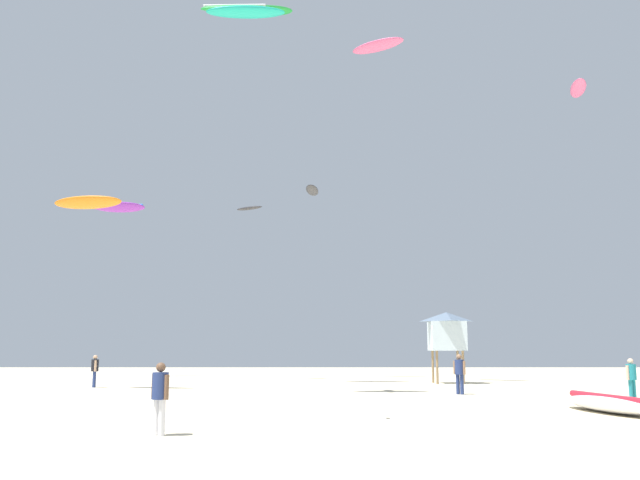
{
  "coord_description": "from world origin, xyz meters",
  "views": [
    {
      "loc": [
        -0.08,
        -13.19,
        2.04
      ],
      "look_at": [
        0.0,
        14.58,
        6.5
      ],
      "focal_mm": 37.9,
      "sensor_mm": 36.0,
      "label": 1
    }
  ],
  "objects_px": {
    "person_foreground": "(158,393)",
    "kite_aloft_7": "(376,46)",
    "kite_aloft_8": "(233,8)",
    "cooler_box": "(374,413)",
    "kite_aloft_4": "(247,208)",
    "kite_aloft_0": "(576,89)",
    "kite_aloft_1": "(310,190)",
    "kite_aloft_6": "(244,12)",
    "kite_aloft_3": "(86,202)",
    "lifeguard_tower": "(445,331)",
    "person_midground": "(93,368)",
    "kite_aloft_5": "(264,11)",
    "kite_grounded_near": "(607,404)",
    "person_left": "(629,376)",
    "person_right": "(458,371)",
    "kite_aloft_2": "(117,207)"
  },
  "relations": [
    {
      "from": "kite_aloft_6",
      "to": "kite_aloft_7",
      "type": "bearing_deg",
      "value": 56.21
    },
    {
      "from": "person_foreground",
      "to": "kite_aloft_5",
      "type": "height_order",
      "value": "kite_aloft_5"
    },
    {
      "from": "lifeguard_tower",
      "to": "kite_aloft_5",
      "type": "relative_size",
      "value": 1.07
    },
    {
      "from": "person_foreground",
      "to": "cooler_box",
      "type": "height_order",
      "value": "person_foreground"
    },
    {
      "from": "kite_aloft_5",
      "to": "lifeguard_tower",
      "type": "bearing_deg",
      "value": -24.58
    },
    {
      "from": "kite_aloft_2",
      "to": "kite_aloft_8",
      "type": "bearing_deg",
      "value": -48.1
    },
    {
      "from": "person_foreground",
      "to": "kite_aloft_7",
      "type": "xyz_separation_m",
      "value": [
        7.46,
        23.71,
        19.93
      ]
    },
    {
      "from": "person_foreground",
      "to": "lifeguard_tower",
      "type": "height_order",
      "value": "lifeguard_tower"
    },
    {
      "from": "lifeguard_tower",
      "to": "kite_aloft_8",
      "type": "height_order",
      "value": "kite_aloft_8"
    },
    {
      "from": "person_foreground",
      "to": "kite_aloft_6",
      "type": "height_order",
      "value": "kite_aloft_6"
    },
    {
      "from": "person_midground",
      "to": "kite_aloft_5",
      "type": "relative_size",
      "value": 0.44
    },
    {
      "from": "person_foreground",
      "to": "kite_aloft_4",
      "type": "bearing_deg",
      "value": 38.13
    },
    {
      "from": "kite_aloft_4",
      "to": "kite_aloft_8",
      "type": "bearing_deg",
      "value": -93.0
    },
    {
      "from": "kite_aloft_3",
      "to": "kite_aloft_7",
      "type": "relative_size",
      "value": 1.1
    },
    {
      "from": "cooler_box",
      "to": "kite_aloft_1",
      "type": "height_order",
      "value": "kite_aloft_1"
    },
    {
      "from": "person_right",
      "to": "cooler_box",
      "type": "height_order",
      "value": "person_right"
    },
    {
      "from": "kite_aloft_3",
      "to": "lifeguard_tower",
      "type": "bearing_deg",
      "value": 17.63
    },
    {
      "from": "person_foreground",
      "to": "person_midground",
      "type": "bearing_deg",
      "value": 58.36
    },
    {
      "from": "person_right",
      "to": "kite_grounded_near",
      "type": "bearing_deg",
      "value": -122.34
    },
    {
      "from": "lifeguard_tower",
      "to": "person_foreground",
      "type": "bearing_deg",
      "value": -115.43
    },
    {
      "from": "kite_aloft_1",
      "to": "kite_aloft_6",
      "type": "relative_size",
      "value": 0.58
    },
    {
      "from": "kite_aloft_8",
      "to": "kite_aloft_7",
      "type": "bearing_deg",
      "value": 14.46
    },
    {
      "from": "kite_aloft_8",
      "to": "cooler_box",
      "type": "bearing_deg",
      "value": -68.68
    },
    {
      "from": "kite_aloft_3",
      "to": "kite_aloft_5",
      "type": "distance_m",
      "value": 21.74
    },
    {
      "from": "kite_grounded_near",
      "to": "cooler_box",
      "type": "height_order",
      "value": "kite_grounded_near"
    },
    {
      "from": "kite_aloft_2",
      "to": "person_foreground",
      "type": "bearing_deg",
      "value": -71.14
    },
    {
      "from": "kite_grounded_near",
      "to": "kite_aloft_8",
      "type": "distance_m",
      "value": 30.65
    },
    {
      "from": "lifeguard_tower",
      "to": "kite_aloft_8",
      "type": "xyz_separation_m",
      "value": [
        -12.66,
        -2.36,
        19.2
      ]
    },
    {
      "from": "kite_aloft_3",
      "to": "person_foreground",
      "type": "bearing_deg",
      "value": -65.08
    },
    {
      "from": "cooler_box",
      "to": "kite_aloft_3",
      "type": "bearing_deg",
      "value": 135.01
    },
    {
      "from": "person_foreground",
      "to": "kite_grounded_near",
      "type": "distance_m",
      "value": 14.26
    },
    {
      "from": "kite_aloft_1",
      "to": "kite_aloft_3",
      "type": "distance_m",
      "value": 11.94
    },
    {
      "from": "kite_aloft_0",
      "to": "kite_aloft_2",
      "type": "bearing_deg",
      "value": 172.54
    },
    {
      "from": "cooler_box",
      "to": "kite_aloft_4",
      "type": "distance_m",
      "value": 27.66
    },
    {
      "from": "person_midground",
      "to": "kite_aloft_3",
      "type": "xyz_separation_m",
      "value": [
        -0.09,
        -2.2,
        8.48
      ]
    },
    {
      "from": "kite_aloft_0",
      "to": "kite_aloft_1",
      "type": "relative_size",
      "value": 1.75
    },
    {
      "from": "person_foreground",
      "to": "kite_aloft_5",
      "type": "distance_m",
      "value": 38.38
    },
    {
      "from": "person_midground",
      "to": "person_left",
      "type": "xyz_separation_m",
      "value": [
        24.15,
        -9.22,
        -0.02
      ]
    },
    {
      "from": "kite_aloft_7",
      "to": "kite_aloft_8",
      "type": "bearing_deg",
      "value": -165.54
    },
    {
      "from": "person_foreground",
      "to": "person_left",
      "type": "bearing_deg",
      "value": -20.48
    },
    {
      "from": "kite_aloft_0",
      "to": "kite_aloft_5",
      "type": "bearing_deg",
      "value": 177.09
    },
    {
      "from": "person_foreground",
      "to": "kite_aloft_4",
      "type": "height_order",
      "value": "kite_aloft_4"
    },
    {
      "from": "kite_aloft_2",
      "to": "kite_aloft_5",
      "type": "distance_m",
      "value": 17.87
    },
    {
      "from": "person_foreground",
      "to": "kite_aloft_4",
      "type": "relative_size",
      "value": 0.82
    },
    {
      "from": "person_foreground",
      "to": "kite_aloft_1",
      "type": "distance_m",
      "value": 17.44
    },
    {
      "from": "kite_aloft_4",
      "to": "person_midground",
      "type": "bearing_deg",
      "value": -129.6
    },
    {
      "from": "cooler_box",
      "to": "kite_aloft_0",
      "type": "distance_m",
      "value": 34.94
    },
    {
      "from": "kite_grounded_near",
      "to": "kite_aloft_7",
      "type": "distance_m",
      "value": 27.99
    },
    {
      "from": "kite_aloft_7",
      "to": "kite_aloft_8",
      "type": "height_order",
      "value": "kite_aloft_8"
    },
    {
      "from": "kite_aloft_8",
      "to": "person_right",
      "type": "bearing_deg",
      "value": -31.67
    }
  ]
}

